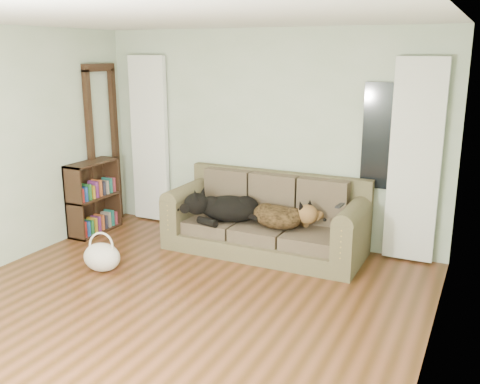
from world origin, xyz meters
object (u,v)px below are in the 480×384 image
at_px(dog_shepherd, 281,216).
at_px(dog_black_lab, 226,210).
at_px(sofa, 265,215).
at_px(bookshelf, 93,195).
at_px(tote_bag, 102,257).

bearing_deg(dog_shepherd, dog_black_lab, 16.19).
distance_m(sofa, bookshelf, 2.32).
bearing_deg(sofa, bookshelf, -172.21).
bearing_deg(dog_shepherd, tote_bag, 51.76).
relative_size(dog_black_lab, dog_shepherd, 1.13).
height_order(dog_black_lab, bookshelf, bookshelf).
bearing_deg(sofa, tote_bag, -136.25).
xyz_separation_m(tote_bag, bookshelf, (-0.94, 0.99, 0.34)).
height_order(dog_black_lab, dog_shepherd, dog_black_lab).
height_order(dog_shepherd, bookshelf, bookshelf).
xyz_separation_m(dog_black_lab, tote_bag, (-0.90, -1.22, -0.32)).
bearing_deg(bookshelf, sofa, 14.96).
relative_size(sofa, tote_bag, 5.46).
height_order(dog_black_lab, tote_bag, dog_black_lab).
xyz_separation_m(dog_shepherd, tote_bag, (-1.59, -1.24, -0.33)).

